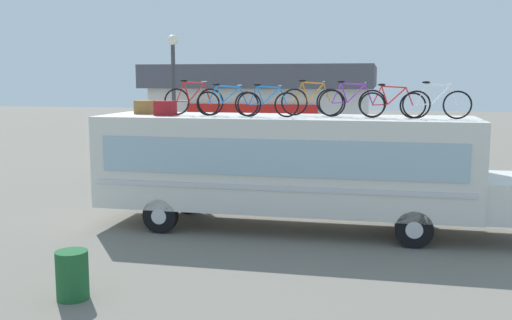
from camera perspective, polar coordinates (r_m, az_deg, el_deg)
name	(u,v)px	position (r m, az deg, el deg)	size (l,w,h in m)	color
ground_plane	(283,228)	(16.23, 2.66, -6.64)	(120.00, 120.00, 0.00)	slate
bus	(291,164)	(15.83, 3.48, -0.36)	(11.31, 2.66, 3.08)	silver
luggage_bag_1	(145,107)	(17.08, -10.82, 5.09)	(0.47, 0.48, 0.38)	olive
luggage_bag_2	(165,108)	(16.26, -8.85, 5.03)	(0.52, 0.46, 0.40)	maroon
rooftop_bicycle_1	(193,101)	(16.22, -6.14, 5.80)	(1.71, 0.44, 0.98)	black
rooftop_bicycle_2	(227,102)	(15.82, -2.84, 5.65)	(1.74, 0.44, 0.88)	black
rooftop_bicycle_3	(268,103)	(15.38, 1.14, 5.58)	(1.66, 0.44, 0.88)	black
rooftop_bicycle_4	(312,101)	(16.00, 5.48, 5.77)	(1.71, 0.44, 0.98)	black
rooftop_bicycle_5	(352,102)	(15.59, 9.34, 5.62)	(1.77, 0.44, 0.96)	black
rooftop_bicycle_6	(392,104)	(15.35, 13.17, 5.37)	(1.67, 0.44, 0.88)	black
rooftop_bicycle_7	(437,103)	(15.39, 17.23, 5.31)	(1.70, 0.44, 0.94)	black
roadside_building	(272,111)	(30.16, 1.59, 4.81)	(10.36, 10.49, 4.69)	silver
trash_bin	(72,275)	(11.61, -17.51, -10.67)	(0.60, 0.60, 0.92)	#1E592D
traffic_cone	(73,266)	(12.47, -17.44, -9.90)	(0.29, 0.29, 0.70)	orange
street_lamp	(174,95)	(20.88, -8.04, 6.29)	(0.36, 0.36, 5.59)	#38383D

